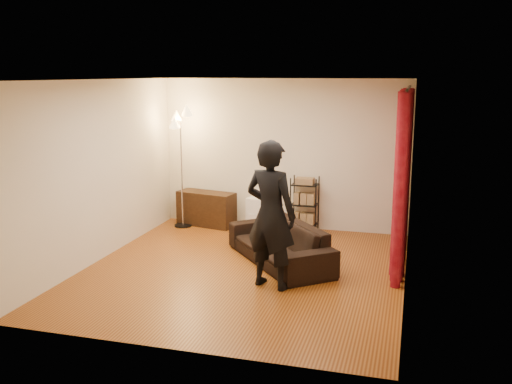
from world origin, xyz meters
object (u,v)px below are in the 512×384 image
(sofa, at_px, (280,243))
(wire_shelf, at_px, (305,204))
(person, at_px, (271,215))
(storage_boxes, at_px, (256,213))
(floor_lamp, at_px, (182,169))
(media_cabinet, at_px, (206,209))

(sofa, height_order, wire_shelf, wire_shelf)
(person, relative_size, storage_boxes, 3.52)
(sofa, bearing_deg, floor_lamp, -164.57)
(person, distance_m, media_cabinet, 3.39)
(wire_shelf, bearing_deg, floor_lamp, -169.83)
(sofa, bearing_deg, media_cabinet, -173.43)
(person, relative_size, wire_shelf, 1.98)
(storage_boxes, bearing_deg, sofa, -64.43)
(sofa, distance_m, floor_lamp, 2.79)
(media_cabinet, distance_m, wire_shelf, 1.85)
(storage_boxes, xyz_separation_m, floor_lamp, (-1.33, -0.30, 0.80))
(storage_boxes, relative_size, wire_shelf, 0.56)
(wire_shelf, bearing_deg, media_cabinet, -174.47)
(storage_boxes, bearing_deg, floor_lamp, -167.52)
(person, bearing_deg, wire_shelf, -71.49)
(media_cabinet, bearing_deg, storage_boxes, 17.91)
(floor_lamp, bearing_deg, storage_boxes, 12.48)
(storage_boxes, bearing_deg, media_cabinet, -173.97)
(sofa, xyz_separation_m, floor_lamp, (-2.20, 1.53, 0.77))
(media_cabinet, bearing_deg, sofa, -31.67)
(wire_shelf, bearing_deg, person, -84.83)
(person, height_order, storage_boxes, person)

